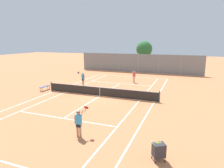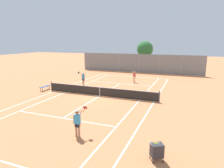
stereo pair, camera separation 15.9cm
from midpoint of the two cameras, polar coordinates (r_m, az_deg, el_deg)
name	(u,v)px [view 1 (the left image)]	position (r m, az deg, el deg)	size (l,w,h in m)	color
ground_plane	(100,96)	(20.38, -3.71, -3.43)	(120.00, 120.00, 0.00)	#CC7A4C
court_line_markings	(100,96)	(20.38, -3.71, -3.42)	(11.10, 23.90, 0.01)	white
tennis_net	(100,91)	(20.25, -3.73, -2.04)	(12.00, 0.10, 1.07)	#474C47
ball_cart	(159,150)	(10.03, 12.75, -17.91)	(0.77, 0.72, 0.96)	#2D2D33
player_near_side	(79,122)	(11.90, -9.86, -10.62)	(0.64, 0.76, 1.77)	tan
player_far_left	(83,78)	(25.17, -8.48, 1.67)	(0.80, 0.71, 1.77)	#D8A884
player_far_right	(134,76)	(26.69, 6.14, 2.31)	(0.54, 0.46, 1.60)	beige
loose_tennis_ball_0	(130,94)	(21.19, 5.05, -2.75)	(0.07, 0.07, 0.07)	#D1DB33
loose_tennis_ball_1	(118,82)	(26.74, 1.48, 0.47)	(0.07, 0.07, 0.07)	#D1DB33
loose_tennis_ball_2	(120,96)	(20.07, 2.11, -3.56)	(0.07, 0.07, 0.07)	#D1DB33
loose_tennis_ball_3	(4,117)	(16.97, -28.70, -8.15)	(0.07, 0.07, 0.07)	#D1DB33
loose_tennis_ball_4	(100,78)	(29.51, -3.65, 1.58)	(0.07, 0.07, 0.07)	#D1DB33
loose_tennis_ball_5	(115,77)	(30.62, 0.77, 2.00)	(0.07, 0.07, 0.07)	#D1DB33
courtside_bench	(45,87)	(23.82, -18.81, -0.74)	(0.36, 1.50, 0.47)	#33598C
back_fence	(138,63)	(35.22, 7.36, 5.88)	(21.44, 0.08, 3.25)	gray
tree_behind_left	(144,49)	(38.56, 9.14, 9.74)	(3.00, 3.00, 5.45)	brown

